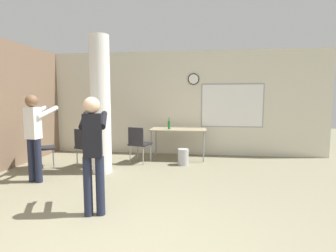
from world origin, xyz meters
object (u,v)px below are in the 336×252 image
object	(u,v)px
chair_by_left_wall	(40,146)
person_playing_front	(93,146)
folding_table	(178,131)
person_watching_back	(34,131)
bottle_on_table	(169,125)
chair_near_pillar	(86,145)
chair_table_left	(139,142)

from	to	relation	value
chair_by_left_wall	person_playing_front	world-z (taller)	person_playing_front
folding_table	person_watching_back	size ratio (longest dim) A/B	0.87
bottle_on_table	person_watching_back	xyz separation A→B (m)	(-2.22, -2.11, 0.07)
folding_table	person_playing_front	bearing A→B (deg)	-103.36
chair_by_left_wall	person_playing_front	bearing A→B (deg)	-44.03
folding_table	bottle_on_table	xyz separation A→B (m)	(-0.23, -0.10, 0.17)
folding_table	chair_near_pillar	size ratio (longest dim) A/B	1.61
folding_table	person_playing_front	distance (m)	3.49
chair_table_left	person_watching_back	distance (m)	2.27
person_watching_back	chair_table_left	bearing A→B (deg)	45.82
chair_near_pillar	person_playing_front	size ratio (longest dim) A/B	0.56
chair_near_pillar	person_playing_front	bearing A→B (deg)	-62.94
chair_table_left	person_watching_back	bearing A→B (deg)	-134.18
person_watching_back	chair_by_left_wall	bearing A→B (deg)	118.92
chair_by_left_wall	chair_near_pillar	xyz separation A→B (m)	(0.96, 0.21, 0.00)
chair_by_left_wall	person_watching_back	bearing A→B (deg)	-61.08
bottle_on_table	person_playing_front	world-z (taller)	person_playing_front
bottle_on_table	person_playing_front	size ratio (longest dim) A/B	0.18
bottle_on_table	chair_table_left	size ratio (longest dim) A/B	0.33
bottle_on_table	chair_by_left_wall	size ratio (longest dim) A/B	0.33
person_watching_back	person_playing_front	xyz separation A→B (m)	(1.64, -1.18, -0.02)
folding_table	chair_by_left_wall	size ratio (longest dim) A/B	1.61
bottle_on_table	person_playing_front	xyz separation A→B (m)	(-0.58, -3.29, 0.04)
chair_by_left_wall	person_playing_front	distance (m)	2.97
person_watching_back	chair_near_pillar	bearing A→B (deg)	65.92
person_playing_front	folding_table	bearing A→B (deg)	76.64
chair_by_left_wall	person_playing_front	xyz separation A→B (m)	(2.12, -2.05, 0.41)
bottle_on_table	person_watching_back	bearing A→B (deg)	-136.39
chair_table_left	person_watching_back	xyz separation A→B (m)	(-1.55, -1.60, 0.43)
folding_table	person_playing_front	world-z (taller)	person_playing_front
folding_table	chair_near_pillar	distance (m)	2.27
person_watching_back	bottle_on_table	bearing A→B (deg)	43.61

